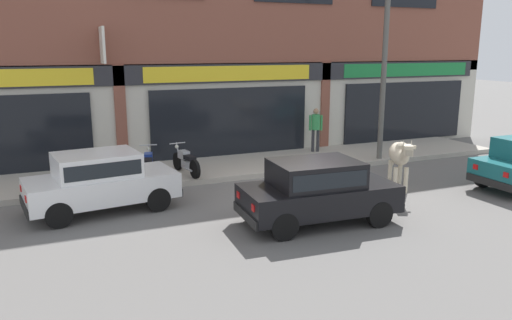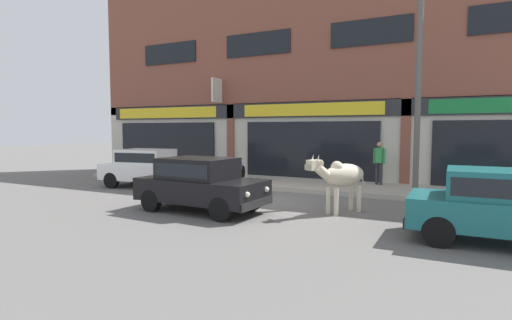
{
  "view_description": "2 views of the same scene",
  "coord_description": "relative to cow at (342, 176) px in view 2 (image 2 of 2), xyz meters",
  "views": [
    {
      "loc": [
        -6.14,
        -11.36,
        3.91
      ],
      "look_at": [
        -0.84,
        1.0,
        0.89
      ],
      "focal_mm": 35.0,
      "sensor_mm": 36.0,
      "label": 1
    },
    {
      "loc": [
        5.64,
        -10.84,
        2.25
      ],
      "look_at": [
        -0.39,
        1.0,
        1.21
      ],
      "focal_mm": 28.0,
      "sensor_mm": 36.0,
      "label": 2
    }
  ],
  "objects": [
    {
      "name": "cow",
      "position": [
        0.0,
        0.0,
        0.0
      ],
      "size": [
        1.27,
        1.94,
        1.61
      ],
      "color": "beige",
      "rests_on": "ground"
    },
    {
      "name": "pedestrian",
      "position": [
        0.12,
        4.89,
        0.14
      ],
      "size": [
        0.46,
        0.32,
        1.6
      ],
      "color": "#2D2D33",
      "rests_on": "sidewalk"
    },
    {
      "name": "motorcycle_1",
      "position": [
        -6.31,
        3.53,
        -0.46
      ],
      "size": [
        0.65,
        1.79,
        0.88
      ],
      "color": "black",
      "rests_on": "sidewalk"
    },
    {
      "name": "utility_pole",
      "position": [
        1.56,
        2.96,
        2.27
      ],
      "size": [
        0.18,
        0.18,
        6.22
      ],
      "primitive_type": "cylinder",
      "color": "#595651",
      "rests_on": "sidewalk"
    },
    {
      "name": "car_0",
      "position": [
        -7.91,
        1.32,
        -0.19
      ],
      "size": [
        3.75,
        2.03,
        1.46
      ],
      "color": "black",
      "rests_on": "ground"
    },
    {
      "name": "shop_building",
      "position": [
        -2.9,
        5.92,
        3.78
      ],
      "size": [
        23.0,
        1.4,
        9.96
      ],
      "color": "brown",
      "rests_on": "ground"
    },
    {
      "name": "car_1",
      "position": [
        -3.49,
        -1.5,
        -0.19
      ],
      "size": [
        3.69,
        1.8,
        1.46
      ],
      "color": "black",
      "rests_on": "ground"
    },
    {
      "name": "motorcycle_2",
      "position": [
        -5.19,
        3.47,
        -0.46
      ],
      "size": [
        0.55,
        1.8,
        0.88
      ],
      "color": "black",
      "rests_on": "sidewalk"
    },
    {
      "name": "motorcycle_0",
      "position": [
        -7.33,
        3.47,
        -0.46
      ],
      "size": [
        0.52,
        1.81,
        0.88
      ],
      "color": "black",
      "rests_on": "sidewalk"
    },
    {
      "name": "sidewalk",
      "position": [
        -2.9,
        4.16,
        -0.92
      ],
      "size": [
        19.0,
        3.0,
        0.16
      ],
      "primitive_type": "cube",
      "color": "#A8A093",
      "rests_on": "ground"
    },
    {
      "name": "ground_plane",
      "position": [
        -2.9,
        0.46,
        -1.01
      ],
      "size": [
        90.0,
        90.0,
        0.0
      ],
      "primitive_type": "plane",
      "color": "#605E5B"
    },
    {
      "name": "car_2",
      "position": [
        3.56,
        -1.46,
        -0.19
      ],
      "size": [
        3.63,
        1.64,
        1.46
      ],
      "color": "black",
      "rests_on": "ground"
    }
  ]
}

